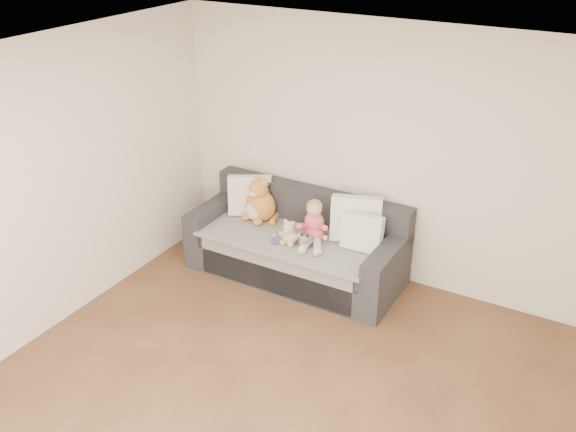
# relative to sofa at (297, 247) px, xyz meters

# --- Properties ---
(room_shell) EXTENTS (5.00, 5.00, 5.00)m
(room_shell) POSITION_rel_sofa_xyz_m (0.75, -1.64, 0.99)
(room_shell) COLOR brown
(room_shell) RESTS_ON ground
(sofa) EXTENTS (2.20, 0.94, 0.85)m
(sofa) POSITION_rel_sofa_xyz_m (0.00, 0.00, 0.00)
(sofa) COLOR #27272C
(sofa) RESTS_ON ground
(cushion_left) EXTENTS (0.50, 0.41, 0.44)m
(cushion_left) POSITION_rel_sofa_xyz_m (-0.67, 0.16, 0.37)
(cushion_left) COLOR silver
(cushion_left) RESTS_ON sofa
(cushion_right_back) EXTENTS (0.54, 0.37, 0.47)m
(cushion_right_back) POSITION_rel_sofa_xyz_m (0.57, 0.17, 0.39)
(cushion_right_back) COLOR silver
(cushion_right_back) RESTS_ON sofa
(cushion_right_front) EXTENTS (0.40, 0.19, 0.37)m
(cushion_right_front) POSITION_rel_sofa_xyz_m (0.70, 0.03, 0.34)
(cushion_right_front) COLOR silver
(cushion_right_front) RESTS_ON sofa
(toddler) EXTENTS (0.32, 0.45, 0.44)m
(toddler) POSITION_rel_sofa_xyz_m (0.23, -0.08, 0.35)
(toddler) COLOR #C9476D
(toddler) RESTS_ON sofa
(plush_cat) EXTENTS (0.39, 0.35, 0.51)m
(plush_cat) POSITION_rel_sofa_xyz_m (-0.50, 0.08, 0.35)
(plush_cat) COLOR orange
(plush_cat) RESTS_ON sofa
(teddy_bear) EXTENTS (0.21, 0.15, 0.27)m
(teddy_bear) POSITION_rel_sofa_xyz_m (0.04, -0.25, 0.27)
(teddy_bear) COLOR tan
(teddy_bear) RESTS_ON sofa
(plush_cow) EXTENTS (0.14, 0.21, 0.17)m
(plush_cow) POSITION_rel_sofa_xyz_m (0.21, -0.20, 0.23)
(plush_cow) COLOR white
(plush_cow) RESTS_ON sofa
(sippy_cup) EXTENTS (0.10, 0.08, 0.11)m
(sippy_cup) POSITION_rel_sofa_xyz_m (-0.09, -0.30, 0.22)
(sippy_cup) COLOR #593BA1
(sippy_cup) RESTS_ON sofa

